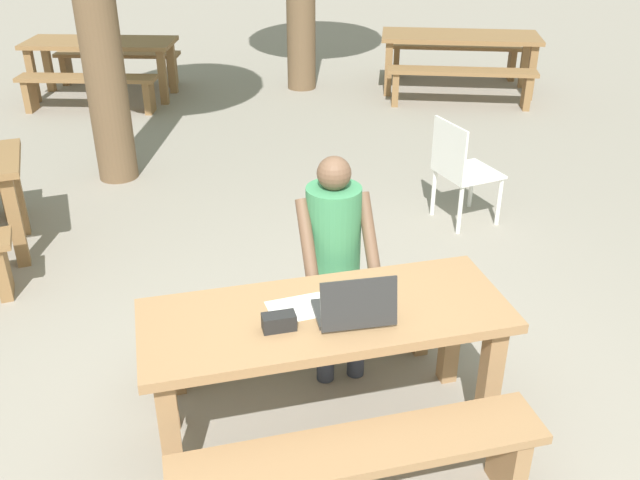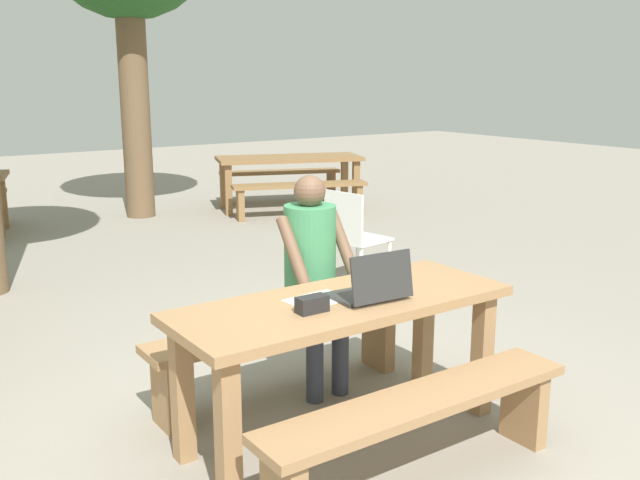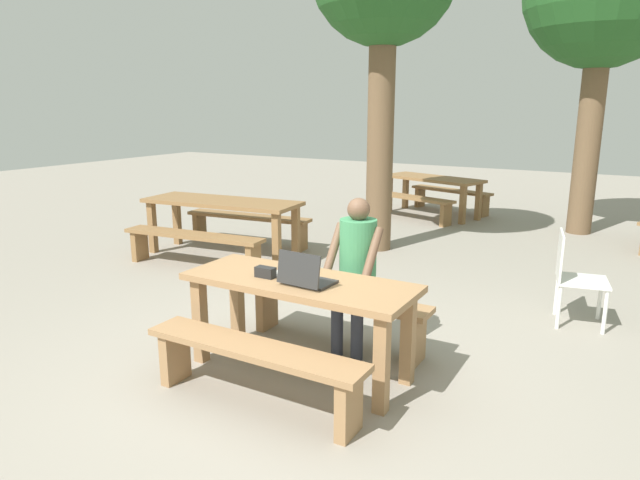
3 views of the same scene
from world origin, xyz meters
The scene contains 12 objects.
ground_plane centered at (0.00, 0.00, 0.00)m, with size 30.00×30.00×0.00m, color gray.
picnic_table_front centered at (0.00, 0.00, 0.61)m, with size 1.76×0.67×0.74m.
bench_near centered at (0.00, -0.59, 0.33)m, with size 1.64×0.30×0.44m.
bench_far centered at (0.00, 0.59, 0.33)m, with size 1.64×0.30×0.44m.
laptop centered at (0.11, -0.09, 0.80)m, with size 0.37×0.30×0.25m.
small_pouch centered at (-0.24, -0.09, 0.78)m, with size 0.15×0.08×0.08m.
paper_sheet centered at (-0.11, 0.06, 0.74)m, with size 0.31×0.23×0.00m.
person_seated centered at (0.20, 0.55, 0.74)m, with size 0.41×0.41×1.28m.
plastic_chair centered at (1.67, 2.10, 0.46)m, with size 0.51×0.51×0.86m.
picnic_table_distant centered at (3.24, 5.64, 0.62)m, with size 2.12×1.40×0.73m.
bench_distant_south centered at (3.01, 5.02, 0.34)m, with size 1.77×0.90×0.46m.
bench_distant_north centered at (3.47, 6.27, 0.34)m, with size 1.77×0.90×0.46m.
Camera 2 is at (-2.04, -2.75, 1.83)m, focal length 40.20 mm.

